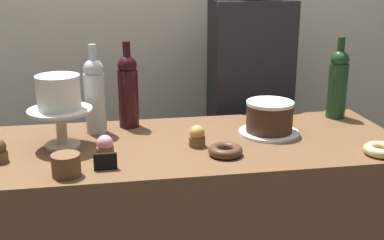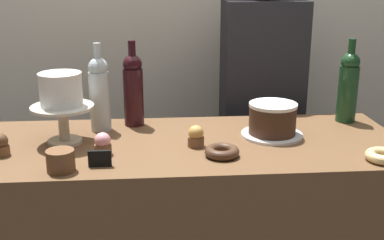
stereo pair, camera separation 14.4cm
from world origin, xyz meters
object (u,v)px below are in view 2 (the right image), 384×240
Objects in this scene: donut_glazed at (383,156)px; barista_figure at (260,123)px; cookie_stack at (61,161)px; chocolate_round_cake at (273,118)px; wine_bottle_clear at (99,92)px; cupcake_chocolate at (0,145)px; wine_bottle_green at (348,86)px; price_sign_chalkboard at (100,159)px; white_layer_cake at (61,89)px; cake_stand_pedestal at (63,118)px; cupcake_strawberry at (103,144)px; donut_chocolate at (222,152)px; cupcake_caramel at (196,137)px; wine_bottle_dark_red at (133,88)px.

barista_figure reaches higher than donut_glazed.
chocolate_round_cake is at bearing 20.74° from cookie_stack.
cupcake_chocolate is at bearing -140.86° from wine_bottle_clear.
wine_bottle_green reaches higher than cookie_stack.
wine_bottle_green is at bearing 2.09° from wine_bottle_clear.
cupcake_chocolate is at bearing 159.82° from price_sign_chalkboard.
white_layer_cake is 1.29× the size of donut_glazed.
cake_stand_pedestal is at bearing 97.03° from cookie_stack.
cupcake_strawberry is (0.03, -0.26, -0.11)m from wine_bottle_clear.
chocolate_round_cake is 0.75m from cookie_stack.
wine_bottle_green is 4.38× the size of cupcake_chocolate.
donut_chocolate is at bearing -18.04° from white_layer_cake.
donut_glazed is at bearing -23.01° from wine_bottle_clear.
wine_bottle_green reaches higher than cupcake_caramel.
donut_glazed is at bearing -95.69° from wine_bottle_green.
cupcake_strawberry is 0.39m from donut_chocolate.
chocolate_round_cake is 0.53× the size of wine_bottle_green.
cupcake_chocolate is 1.00× the size of cupcake_strawberry.
cupcake_strawberry is (-0.31, -0.05, 0.00)m from cupcake_caramel.
wine_bottle_clear is 0.13m from wine_bottle_dark_red.
cake_stand_pedestal is 1.91× the size of donut_glazed.
cake_stand_pedestal is 0.10m from white_layer_cake.
donut_chocolate is (0.29, -0.36, -0.13)m from wine_bottle_dark_red.
wine_bottle_dark_red is 0.34m from cupcake_strawberry.
chocolate_round_cake is at bearing 1.10° from white_layer_cake.
wine_bottle_dark_red reaches higher than cake_stand_pedestal.
wine_bottle_green is 0.50m from barista_figure.
cake_stand_pedestal is 1.06m from donut_glazed.
chocolate_round_cake is at bearing 22.15° from price_sign_chalkboard.
cupcake_strawberry is at bearing 90.13° from price_sign_chalkboard.
price_sign_chalkboard is at bearing -89.87° from cupcake_strawberry.
donut_glazed is at bearing -6.84° from cupcake_chocolate.
white_layer_cake is 1.94× the size of cupcake_caramel.
wine_bottle_dark_red is at bearing 128.84° from donut_chocolate.
cupcake_caramel is 0.66× the size of donut_glazed.
cupcake_caramel is (0.34, -0.21, -0.11)m from wine_bottle_clear.
wine_bottle_green is 0.44m from donut_glazed.
barista_figure reaches higher than wine_bottle_clear.
wine_bottle_clear is at bearing -177.91° from wine_bottle_green.
donut_chocolate is at bearing -36.71° from wine_bottle_clear.
barista_figure is at bearing 32.57° from cake_stand_pedestal.
white_layer_cake is 0.09× the size of barista_figure.
white_layer_cake is at bearing 170.97° from cupcake_caramel.
cupcake_chocolate is 1.00× the size of cupcake_caramel.
chocolate_round_cake is 0.64m from wine_bottle_clear.
wine_bottle_green reaches higher than cake_stand_pedestal.
barista_figure is (0.28, 0.68, -0.13)m from donut_chocolate.
cookie_stack is at bearing -130.91° from cupcake_strawberry.
chocolate_round_cake reaches higher than donut_chocolate.
wine_bottle_clear is at bearing -151.42° from barista_figure.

